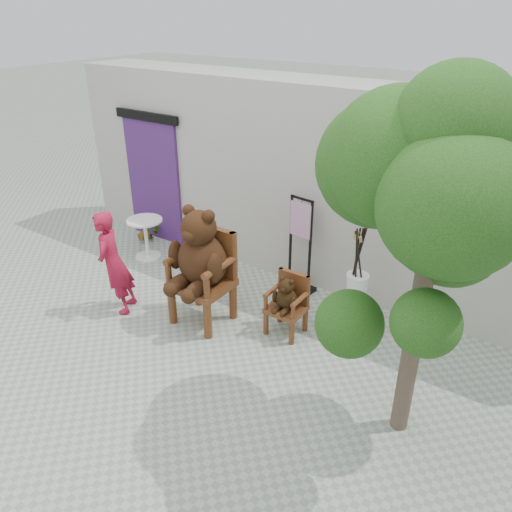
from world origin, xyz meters
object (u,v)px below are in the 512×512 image
at_px(chair_big, 201,260).
at_px(chair_small, 287,299).
at_px(display_stand, 299,257).
at_px(tree, 424,188).
at_px(cafe_table, 146,234).
at_px(stool_bucket, 357,286).
at_px(person, 114,263).

distance_m(chair_big, chair_small, 1.25).
distance_m(display_stand, tree, 3.51).
bearing_deg(cafe_table, stool_bucket, 1.08).
height_order(chair_big, cafe_table, chair_big).
distance_m(person, stool_bucket, 3.33).
distance_m(chair_big, person, 1.29).
xyz_separation_m(chair_big, display_stand, (0.70, 1.42, -0.36)).
bearing_deg(display_stand, chair_big, -108.38).
relative_size(stool_bucket, tree, 0.40).
height_order(chair_small, tree, tree).
height_order(chair_big, chair_small, chair_big).
xyz_separation_m(chair_small, stool_bucket, (0.70, 0.59, 0.14)).
xyz_separation_m(display_stand, stool_bucket, (1.10, -0.42, 0.06)).
xyz_separation_m(person, display_stand, (1.88, 1.90, -0.16)).
bearing_deg(tree, chair_small, 153.53).
relative_size(chair_small, cafe_table, 1.19).
xyz_separation_m(chair_big, tree, (2.84, -0.46, 1.69)).
bearing_deg(display_stand, tree, -33.42).
bearing_deg(stool_bucket, display_stand, 159.19).
relative_size(chair_small, stool_bucket, 0.58).
bearing_deg(chair_big, tree, -9.20).
distance_m(chair_big, tree, 3.34).
bearing_deg(display_stand, stool_bucket, -12.96).
bearing_deg(chair_big, chair_small, 20.32).
bearing_deg(cafe_table, tree, -15.94).
distance_m(person, display_stand, 2.68).
height_order(chair_big, stool_bucket, chair_big).
xyz_separation_m(cafe_table, tree, (4.87, -1.39, 2.19)).
relative_size(chair_small, display_stand, 0.55).
height_order(stool_bucket, tree, tree).
height_order(chair_small, display_stand, display_stand).
relative_size(cafe_table, display_stand, 0.47).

